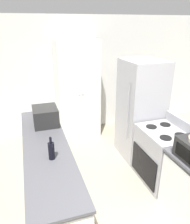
% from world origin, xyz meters
% --- Properties ---
extents(wall_back, '(7.00, 0.06, 2.60)m').
position_xyz_m(wall_back, '(0.00, 3.54, 1.30)').
color(wall_back, silver).
rests_on(wall_back, ground_plane).
extents(counter_left, '(0.60, 2.59, 0.89)m').
position_xyz_m(counter_left, '(-0.88, 1.39, 0.43)').
color(counter_left, silver).
rests_on(counter_left, ground_plane).
extents(pantry_cabinet, '(0.88, 0.60, 2.13)m').
position_xyz_m(pantry_cabinet, '(0.01, 3.20, 1.06)').
color(pantry_cabinet, silver).
rests_on(pantry_cabinet, ground_plane).
extents(stove, '(0.66, 0.79, 1.05)m').
position_xyz_m(stove, '(0.90, 1.23, 0.45)').
color(stove, '#9E9EA3').
rests_on(stove, ground_plane).
extents(refrigerator, '(0.71, 0.75, 1.85)m').
position_xyz_m(refrigerator, '(0.92, 2.04, 0.92)').
color(refrigerator, '#A3A3A8').
rests_on(refrigerator, ground_plane).
extents(microwave, '(0.39, 0.44, 0.29)m').
position_xyz_m(microwave, '(-0.80, 2.04, 1.04)').
color(microwave, black).
rests_on(microwave, counter_left).
extents(wine_bottle, '(0.08, 0.08, 0.29)m').
position_xyz_m(wine_bottle, '(-0.84, 1.03, 1.01)').
color(wine_bottle, black).
rests_on(wine_bottle, counter_left).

